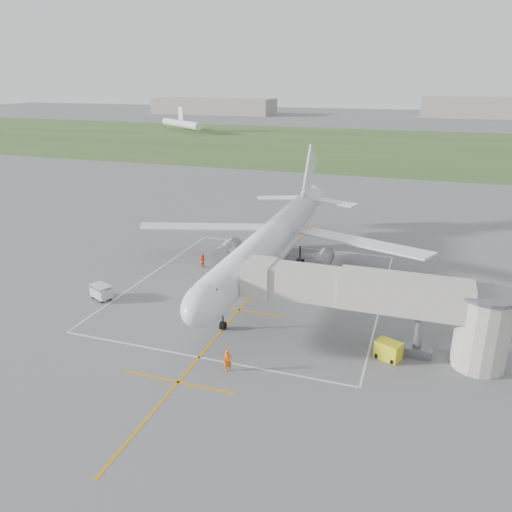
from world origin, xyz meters
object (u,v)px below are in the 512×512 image
(baggage_cart, at_px, (101,292))
(ramp_worker_wing, at_px, (203,261))
(jet_bridge, at_px, (394,303))
(gpu_unit, at_px, (388,350))
(ramp_worker_nose, at_px, (228,361))
(airliner, at_px, (270,241))

(baggage_cart, bearing_deg, ramp_worker_wing, 87.20)
(jet_bridge, height_order, baggage_cart, jet_bridge)
(gpu_unit, distance_m, ramp_worker_nose, 14.02)
(airliner, relative_size, jet_bridge, 2.00)
(jet_bridge, xyz_separation_m, ramp_worker_wing, (-24.69, 13.89, -3.91))
(airliner, height_order, ramp_worker_nose, airliner)
(airliner, bearing_deg, baggage_cart, -139.55)
(ramp_worker_nose, distance_m, ramp_worker_wing, 24.72)
(baggage_cart, distance_m, ramp_worker_wing, 14.30)
(airliner, distance_m, jet_bridge, 21.22)
(jet_bridge, bearing_deg, ramp_worker_nose, -148.68)
(gpu_unit, bearing_deg, airliner, 158.85)
(ramp_worker_nose, bearing_deg, gpu_unit, -1.69)
(airliner, xyz_separation_m, ramp_worker_nose, (3.18, -21.88, -3.44))
(gpu_unit, bearing_deg, jet_bridge, 111.93)
(airliner, relative_size, baggage_cart, 16.80)
(airliner, xyz_separation_m, ramp_worker_wing, (-8.96, -0.36, -3.55))
(airliner, xyz_separation_m, baggage_cart, (-15.39, -13.12, -3.54))
(airliner, distance_m, gpu_unit, 22.37)
(jet_bridge, relative_size, ramp_worker_wing, 13.97)
(baggage_cart, xyz_separation_m, ramp_worker_nose, (18.58, -8.76, 0.09))
(gpu_unit, bearing_deg, ramp_worker_nose, -129.52)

